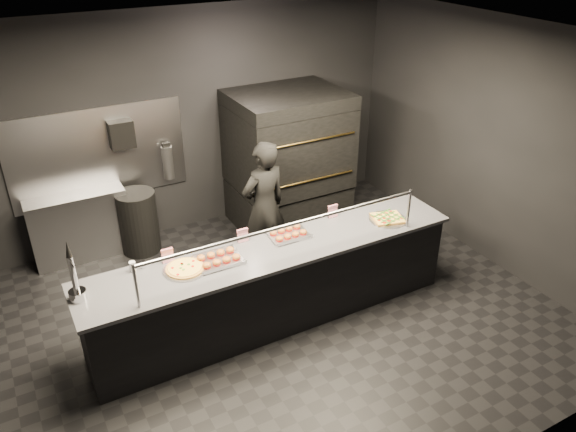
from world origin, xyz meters
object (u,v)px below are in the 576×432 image
object	(u,v)px
prep_shelf	(80,227)
trash_bin	(139,222)
service_counter	(275,284)
slider_tray_b	(288,233)
towel_dispenser	(121,134)
beer_tap	(75,283)
worker	(264,207)
slider_tray_a	(219,259)
pizza_oven	(288,159)
square_pizza	(388,219)
fire_extinguisher	(168,162)
round_pizza	(185,269)

from	to	relation	value
prep_shelf	trash_bin	xyz separation A→B (m)	(0.70, -0.18, -0.03)
service_counter	slider_tray_b	xyz separation A→B (m)	(0.25, 0.15, 0.48)
towel_dispenser	beer_tap	distance (m)	2.58
worker	towel_dispenser	bearing A→B (deg)	-55.87
slider_tray_a	beer_tap	bearing A→B (deg)	178.78
service_counter	worker	xyz separation A→B (m)	(0.39, 1.02, 0.37)
prep_shelf	slider_tray_a	distance (m)	2.53
pizza_oven	towel_dispenser	xyz separation A→B (m)	(-2.10, 0.49, 0.58)
service_counter	worker	bearing A→B (deg)	69.18
towel_dispenser	square_pizza	world-z (taller)	towel_dispenser
slider_tray_b	worker	size ratio (longest dim) A/B	0.27
trash_bin	worker	world-z (taller)	worker
pizza_oven	beer_tap	world-z (taller)	pizza_oven
prep_shelf	towel_dispenser	bearing A→B (deg)	5.71
fire_extinguisher	trash_bin	bearing A→B (deg)	-154.28
service_counter	slider_tray_b	distance (m)	0.56
prep_shelf	beer_tap	size ratio (longest dim) A/B	1.98
prep_shelf	worker	world-z (taller)	worker
square_pizza	worker	distance (m)	1.50
fire_extinguisher	beer_tap	size ratio (longest dim) A/B	0.83
round_pizza	service_counter	bearing A→B (deg)	-3.39
round_pizza	trash_bin	world-z (taller)	round_pizza
prep_shelf	towel_dispenser	world-z (taller)	towel_dispenser
service_counter	beer_tap	size ratio (longest dim) A/B	6.76
prep_shelf	slider_tray_a	bearing A→B (deg)	-66.28
towel_dispenser	beer_tap	size ratio (longest dim) A/B	0.58
prep_shelf	worker	bearing A→B (deg)	-33.26
service_counter	square_pizza	world-z (taller)	service_counter
square_pizza	trash_bin	bearing A→B (deg)	136.02
pizza_oven	worker	xyz separation A→B (m)	(-0.81, -0.88, -0.13)
slider_tray_b	square_pizza	xyz separation A→B (m)	(1.15, -0.23, -0.01)
service_counter	prep_shelf	size ratio (longest dim) A/B	3.42
service_counter	fire_extinguisher	distance (m)	2.50
towel_dispenser	beer_tap	bearing A→B (deg)	-114.38
pizza_oven	service_counter	bearing A→B (deg)	-122.27
prep_shelf	slider_tray_b	size ratio (longest dim) A/B	2.63
prep_shelf	fire_extinguisher	distance (m)	1.39
service_counter	round_pizza	xyz separation A→B (m)	(-0.95, 0.06, 0.47)
beer_tap	slider_tray_a	bearing A→B (deg)	-1.22
towel_dispenser	slider_tray_b	bearing A→B (deg)	-62.84
service_counter	worker	size ratio (longest dim) A/B	2.44
pizza_oven	towel_dispenser	size ratio (longest dim) A/B	5.46
fire_extinguisher	service_counter	bearing A→B (deg)	-81.70
trash_bin	pizza_oven	bearing A→B (deg)	-6.39
beer_tap	prep_shelf	bearing A→B (deg)	81.14
towel_dispenser	slider_tray_a	size ratio (longest dim) A/B	0.73
trash_bin	towel_dispenser	bearing A→B (deg)	90.00
fire_extinguisher	round_pizza	bearing A→B (deg)	-104.36
towel_dispenser	round_pizza	world-z (taller)	towel_dispenser
beer_tap	round_pizza	xyz separation A→B (m)	(1.00, -0.02, -0.16)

